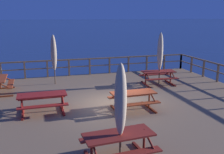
# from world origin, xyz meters

# --- Properties ---
(ground_plane) EXTENTS (600.00, 600.00, 0.00)m
(ground_plane) POSITION_xyz_m (0.00, 0.00, 0.00)
(ground_plane) COLOR navy
(wooden_deck) EXTENTS (13.92, 12.54, 0.84)m
(wooden_deck) POSITION_xyz_m (0.00, 0.00, 0.42)
(wooden_deck) COLOR #846647
(wooden_deck) RESTS_ON ground
(railing_waterside_far) EXTENTS (13.72, 0.10, 1.09)m
(railing_waterside_far) POSITION_xyz_m (0.00, 6.12, 1.57)
(railing_waterside_far) COLOR brown
(railing_waterside_far) RESTS_ON wooden_deck
(picnic_table_front_left) EXTENTS (1.97, 1.52, 0.78)m
(picnic_table_front_left) POSITION_xyz_m (-1.41, -4.43, 1.40)
(picnic_table_front_left) COLOR maroon
(picnic_table_front_left) RESTS_ON wooden_deck
(picnic_table_mid_centre) EXTENTS (1.96, 1.52, 0.78)m
(picnic_table_mid_centre) POSITION_xyz_m (3.21, 2.54, 1.40)
(picnic_table_mid_centre) COLOR maroon
(picnic_table_mid_centre) RESTS_ON wooden_deck
(picnic_table_front_right) EXTENTS (1.93, 1.40, 0.78)m
(picnic_table_front_right) POSITION_xyz_m (-3.25, -0.14, 1.40)
(picnic_table_front_right) COLOR maroon
(picnic_table_front_right) RESTS_ON wooden_deck
(picnic_table_mid_right) EXTENTS (1.85, 1.44, 0.78)m
(picnic_table_mid_right) POSITION_xyz_m (0.35, -0.94, 1.40)
(picnic_table_mid_right) COLOR #993819
(picnic_table_mid_right) RESTS_ON wooden_deck
(patio_umbrella_tall_mid_left) EXTENTS (0.32, 0.32, 2.69)m
(patio_umbrella_tall_mid_left) POSITION_xyz_m (-1.39, -4.50, 2.56)
(patio_umbrella_tall_mid_left) COLOR #4C3828
(patio_umbrella_tall_mid_left) RESTS_ON wooden_deck
(patio_umbrella_short_back) EXTENTS (0.32, 0.32, 2.93)m
(patio_umbrella_short_back) POSITION_xyz_m (3.28, 2.57, 2.70)
(patio_umbrella_short_back) COLOR #4C3828
(patio_umbrella_short_back) RESTS_ON wooden_deck
(patio_umbrella_tall_front) EXTENTS (0.32, 0.32, 2.80)m
(patio_umbrella_tall_front) POSITION_xyz_m (-2.40, 4.29, 2.62)
(patio_umbrella_tall_front) COLOR #4C3828
(patio_umbrella_tall_front) RESTS_ON wooden_deck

